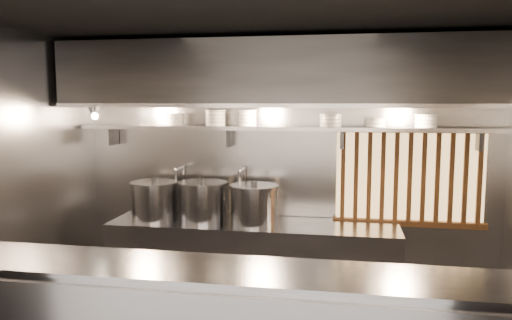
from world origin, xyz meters
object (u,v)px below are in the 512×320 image
(stock_pot_mid, at_px, (154,200))
(stock_pot_right, at_px, (254,204))
(heat_lamp, at_px, (93,110))
(stock_pot_left, at_px, (203,201))
(pendant_bulb, at_px, (273,121))

(stock_pot_mid, relative_size, stock_pot_right, 0.99)
(heat_lamp, xyz_separation_m, stock_pot_left, (1.06, 0.29, -0.96))
(heat_lamp, bearing_deg, stock_pot_left, 15.37)
(heat_lamp, bearing_deg, stock_pot_mid, 24.93)
(stock_pot_right, bearing_deg, stock_pot_mid, 179.69)
(pendant_bulb, bearing_deg, heat_lamp, -169.00)
(pendant_bulb, distance_m, stock_pot_right, 0.88)
(pendant_bulb, distance_m, stock_pot_left, 1.13)
(pendant_bulb, xyz_separation_m, stock_pot_right, (-0.18, -0.11, -0.86))
(pendant_bulb, bearing_deg, stock_pot_left, -175.52)
(stock_pot_mid, bearing_deg, stock_pot_right, -0.31)
(stock_pot_left, bearing_deg, stock_pot_mid, -175.32)
(pendant_bulb, height_order, stock_pot_right, pendant_bulb)
(pendant_bulb, relative_size, stock_pot_left, 0.29)
(heat_lamp, height_order, pendant_bulb, heat_lamp)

